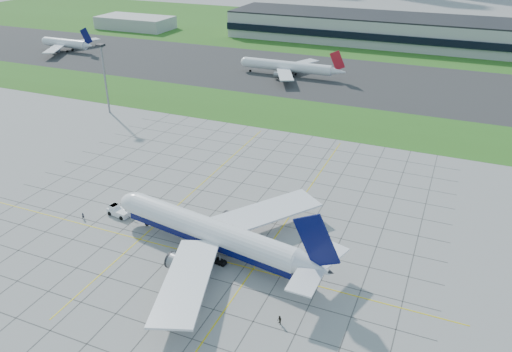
{
  "coord_description": "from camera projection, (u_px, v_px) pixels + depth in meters",
  "views": [
    {
      "loc": [
        51.05,
        -78.46,
        63.93
      ],
      "look_at": [
        7.28,
        24.81,
        7.0
      ],
      "focal_mm": 35.0,
      "sensor_mm": 36.0,
      "label": 1
    }
  ],
  "objects": [
    {
      "name": "grass_median",
      "position": [
        306.0,
        116.0,
        185.0
      ],
      "size": [
        700.0,
        35.0,
        0.04
      ],
      "primitive_type": "cube",
      "color": "#2F601B",
      "rests_on": "ground"
    },
    {
      "name": "ground",
      "position": [
        183.0,
        245.0,
        111.12
      ],
      "size": [
        1400.0,
        1400.0,
        0.0
      ],
      "primitive_type": "plane",
      "color": "#979792",
      "rests_on": "ground"
    },
    {
      "name": "grass_far",
      "position": [
        385.0,
        35.0,
        320.47
      ],
      "size": [
        700.0,
        145.0,
        0.04
      ],
      "primitive_type": "cube",
      "color": "#2F601B",
      "rests_on": "ground"
    },
    {
      "name": "light_mast",
      "position": [
        104.0,
        70.0,
        181.52
      ],
      "size": [
        2.5,
        2.5,
        25.6
      ],
      "color": "gray",
      "rests_on": "ground"
    },
    {
      "name": "crew_far",
      "position": [
        279.0,
        320.0,
        88.59
      ],
      "size": [
        1.14,
        1.14,
        1.86
      ],
      "primitive_type": "imported",
      "rotation": [
        0.0,
        0.0,
        -0.77
      ],
      "color": "#2A251C",
      "rests_on": "ground"
    },
    {
      "name": "terminal",
      "position": [
        450.0,
        34.0,
        282.36
      ],
      "size": [
        260.0,
        43.0,
        15.8
      ],
      "color": "#B7B7B2",
      "rests_on": "ground"
    },
    {
      "name": "distant_jet_0",
      "position": [
        66.0,
        43.0,
        276.9
      ],
      "size": [
        32.92,
        42.66,
        14.08
      ],
      "color": "white",
      "rests_on": "ground"
    },
    {
      "name": "crew_near",
      "position": [
        83.0,
        216.0,
        120.34
      ],
      "size": [
        0.57,
        0.7,
        1.67
      ],
      "primitive_type": "imported",
      "rotation": [
        0.0,
        0.0,
        1.26
      ],
      "color": "black",
      "rests_on": "ground"
    },
    {
      "name": "apron_markings",
      "position": [
        208.0,
        220.0,
        120.07
      ],
      "size": [
        120.0,
        130.0,
        0.03
      ],
      "color": "#474744",
      "rests_on": "ground"
    },
    {
      "name": "pushback_tug",
      "position": [
        118.0,
        211.0,
        121.94
      ],
      "size": [
        8.87,
        3.86,
        2.44
      ],
      "rotation": [
        0.0,
        0.0,
        -0.16
      ],
      "color": "white",
      "rests_on": "ground"
    },
    {
      "name": "distant_jet_1",
      "position": [
        288.0,
        66.0,
        231.92
      ],
      "size": [
        48.44,
        42.66,
        14.08
      ],
      "color": "white",
      "rests_on": "ground"
    },
    {
      "name": "asphalt_taxiway",
      "position": [
        343.0,
        78.0,
        230.15
      ],
      "size": [
        700.0,
        75.0,
        0.04
      ],
      "primitive_type": "cube",
      "color": "#383838",
      "rests_on": "ground"
    },
    {
      "name": "service_block",
      "position": [
        135.0,
        23.0,
        337.4
      ],
      "size": [
        50.0,
        25.0,
        8.0
      ],
      "primitive_type": "cube",
      "color": "#B7B7B2",
      "rests_on": "ground"
    },
    {
      "name": "airliner",
      "position": [
        212.0,
        233.0,
        106.73
      ],
      "size": [
        55.18,
        55.48,
        17.46
      ],
      "rotation": [
        0.0,
        0.0,
        -0.16
      ],
      "color": "white",
      "rests_on": "ground"
    }
  ]
}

